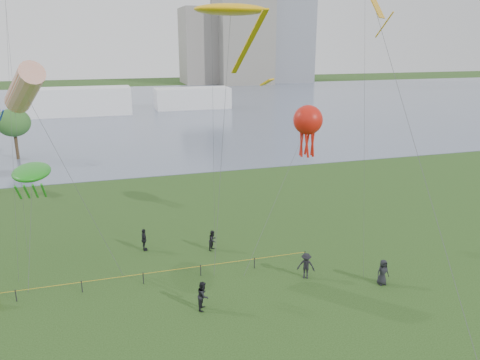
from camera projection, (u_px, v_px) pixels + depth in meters
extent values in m
cube|color=slate|center=(134.00, 110.00, 112.89)|extent=(400.00, 120.00, 0.08)
cube|color=slate|center=(242.00, 32.00, 176.96)|extent=(20.00, 20.00, 38.00)
cube|color=gray|center=(203.00, 46.00, 180.08)|extent=(16.00, 18.00, 28.00)
cube|color=white|center=(80.00, 101.00, 104.17)|extent=(22.00, 8.00, 6.00)
cube|color=white|center=(192.00, 98.00, 114.16)|extent=(18.00, 7.00, 5.00)
cylinder|color=#372819|center=(17.00, 148.00, 65.21)|extent=(0.44, 0.44, 3.20)
ellipsoid|color=#336628|center=(13.00, 123.00, 64.19)|extent=(4.56, 4.56, 3.84)
cylinder|color=black|center=(16.00, 296.00, 29.75)|extent=(0.07, 0.07, 0.85)
cylinder|color=black|center=(82.00, 287.00, 30.84)|extent=(0.07, 0.07, 0.85)
cylinder|color=black|center=(143.00, 278.00, 31.93)|extent=(0.07, 0.07, 0.85)
cylinder|color=black|center=(201.00, 270.00, 33.02)|extent=(0.07, 0.07, 0.85)
cylinder|color=black|center=(254.00, 263.00, 34.11)|extent=(0.07, 0.07, 0.85)
cylinder|color=black|center=(305.00, 256.00, 35.21)|extent=(0.07, 0.07, 0.85)
cylinder|color=gold|center=(143.00, 274.00, 31.84)|extent=(24.00, 0.03, 0.03)
imported|color=black|center=(203.00, 296.00, 28.79)|extent=(1.01, 1.11, 1.86)
imported|color=black|center=(306.00, 266.00, 32.56)|extent=(1.41, 1.20, 1.89)
imported|color=black|center=(144.00, 240.00, 36.90)|extent=(0.45, 1.06, 1.81)
imported|color=black|center=(383.00, 272.00, 31.74)|extent=(0.89, 0.58, 1.81)
imported|color=black|center=(213.00, 240.00, 37.04)|extent=(1.00, 1.00, 1.64)
cylinder|color=#3F3F42|center=(222.00, 142.00, 33.41)|extent=(2.85, 5.41, 18.16)
ellipsoid|color=#E6A60C|center=(231.00, 10.00, 33.67)|extent=(5.39, 3.37, 0.84)
cube|color=#E6A60C|center=(248.00, 45.00, 30.50)|extent=(0.36, 6.98, 4.09)
cube|color=#E6A60C|center=(267.00, 82.00, 27.61)|extent=(0.95, 0.95, 0.42)
cylinder|color=#3F3F42|center=(75.00, 185.00, 32.19)|extent=(5.37, 3.48, 12.97)
cylinder|color=#D04419|center=(24.00, 88.00, 31.19)|extent=(3.55, 5.02, 3.73)
cylinder|color=#1A37B7|center=(2.00, 115.00, 30.16)|extent=(0.60, 1.13, 0.88)
cylinder|color=#3F3F42|center=(30.00, 230.00, 32.30)|extent=(0.47, 5.12, 6.93)
ellipsoid|color=#1D8A19|center=(32.00, 172.00, 33.71)|extent=(2.63, 4.73, 0.92)
cylinder|color=#1D8A19|center=(18.00, 193.00, 32.31)|extent=(0.16, 1.79, 1.54)
cylinder|color=#1D8A19|center=(27.00, 192.00, 32.46)|extent=(0.16, 1.79, 1.54)
cylinder|color=#1D8A19|center=(35.00, 191.00, 32.61)|extent=(0.16, 1.79, 1.54)
cylinder|color=#1D8A19|center=(44.00, 190.00, 32.76)|extent=(0.16, 1.79, 1.54)
cylinder|color=#3F3F42|center=(277.00, 194.00, 34.76)|extent=(6.66, 4.73, 10.09)
sphere|color=red|center=(308.00, 120.00, 36.38)|extent=(2.31, 2.31, 2.31)
cylinder|color=red|center=(313.00, 140.00, 36.98)|extent=(0.18, 0.54, 2.60)
cylinder|color=red|center=(308.00, 139.00, 37.31)|extent=(0.49, 0.36, 2.61)
cylinder|color=red|center=(302.00, 139.00, 37.17)|extent=(0.49, 0.36, 2.61)
cylinder|color=red|center=(301.00, 140.00, 36.71)|extent=(0.18, 0.54, 2.60)
cylinder|color=red|center=(306.00, 141.00, 36.38)|extent=(0.49, 0.36, 2.61)
cylinder|color=red|center=(312.00, 141.00, 36.51)|extent=(0.49, 0.36, 2.61)
cylinder|color=#3F3F42|center=(431.00, 195.00, 22.29)|extent=(1.23, 13.93, 17.84)
cube|color=orange|center=(377.00, 7.00, 26.29)|extent=(1.54, 1.54, 1.26)
cylinder|color=orange|center=(384.00, 25.00, 25.75)|extent=(0.08, 1.58, 1.35)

